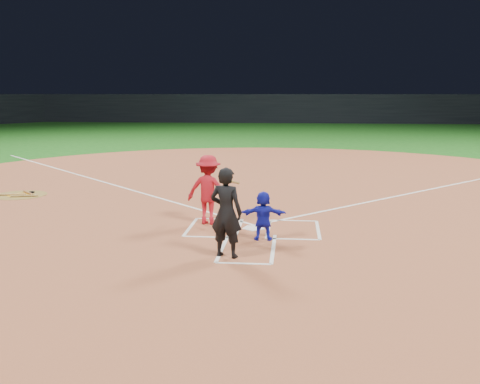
# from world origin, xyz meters

# --- Properties ---
(ground) EXTENTS (120.00, 120.00, 0.00)m
(ground) POSITION_xyz_m (0.00, 0.00, 0.00)
(ground) COLOR #144E13
(ground) RESTS_ON ground
(home_plate_dirt) EXTENTS (28.00, 28.00, 0.01)m
(home_plate_dirt) POSITION_xyz_m (0.00, 6.00, 0.01)
(home_plate_dirt) COLOR brown
(home_plate_dirt) RESTS_ON ground
(stadium_wall_far) EXTENTS (80.00, 1.20, 3.20)m
(stadium_wall_far) POSITION_xyz_m (0.00, 48.00, 1.60)
(stadium_wall_far) COLOR black
(stadium_wall_far) RESTS_ON ground
(home_plate) EXTENTS (0.60, 0.60, 0.02)m
(home_plate) POSITION_xyz_m (0.00, 0.00, 0.02)
(home_plate) COLOR white
(home_plate) RESTS_ON home_plate_dirt
(on_deck_circle) EXTENTS (1.70, 1.70, 0.01)m
(on_deck_circle) POSITION_xyz_m (-7.97, 3.61, 0.02)
(on_deck_circle) COLOR brown
(on_deck_circle) RESTS_ON home_plate_dirt
(on_deck_logo) EXTENTS (0.80, 0.80, 0.00)m
(on_deck_logo) POSITION_xyz_m (-7.97, 3.61, 0.02)
(on_deck_logo) COLOR gold
(on_deck_logo) RESTS_ON on_deck_circle
(on_deck_bat_a) EXTENTS (0.64, 0.64, 0.06)m
(on_deck_bat_a) POSITION_xyz_m (-7.82, 3.86, 0.05)
(on_deck_bat_a) COLOR #9D6339
(on_deck_bat_a) RESTS_ON on_deck_circle
(on_deck_bat_b) EXTENTS (0.83, 0.24, 0.06)m
(on_deck_bat_b) POSITION_xyz_m (-8.17, 3.51, 0.05)
(on_deck_bat_b) COLOR olive
(on_deck_bat_b) RESTS_ON on_deck_circle
(on_deck_bat_c) EXTENTS (0.83, 0.26, 0.06)m
(on_deck_bat_c) POSITION_xyz_m (-7.67, 3.31, 0.05)
(on_deck_bat_c) COLOR olive
(on_deck_bat_c) RESTS_ON on_deck_circle
(bat_weight_donut) EXTENTS (0.19, 0.19, 0.05)m
(bat_weight_donut) POSITION_xyz_m (-7.77, 4.01, 0.05)
(bat_weight_donut) COLOR black
(bat_weight_donut) RESTS_ON on_deck_circle
(catcher) EXTENTS (1.07, 0.38, 1.14)m
(catcher) POSITION_xyz_m (0.29, -1.02, 0.58)
(catcher) COLOR #161CB7
(catcher) RESTS_ON home_plate_dirt
(umpire) EXTENTS (0.77, 0.61, 1.85)m
(umpire) POSITION_xyz_m (-0.39, -2.37, 0.94)
(umpire) COLOR black
(umpire) RESTS_ON home_plate_dirt
(chalk_markings) EXTENTS (28.35, 17.32, 0.01)m
(chalk_markings) POSITION_xyz_m (0.00, 5.29, 0.01)
(chalk_markings) COLOR white
(chalk_markings) RESTS_ON home_plate_dirt
(batter_at_plate) EXTENTS (1.40, 0.97, 1.77)m
(batter_at_plate) POSITION_xyz_m (-1.18, 0.38, 0.90)
(batter_at_plate) COLOR #A9121E
(batter_at_plate) RESTS_ON home_plate_dirt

